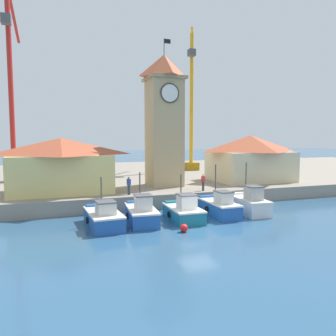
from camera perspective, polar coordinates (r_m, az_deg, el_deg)
ground_plane at (r=23.49m, az=5.21°, el=-10.44°), size 300.00×300.00×0.00m
quay_wharf at (r=48.49m, az=-8.00°, el=-1.54°), size 120.00×40.00×1.31m
fishing_boat_far_left at (r=24.14m, az=-11.17°, el=-8.38°), size 2.41×4.96×3.51m
fishing_boat_left_outer at (r=24.73m, az=-4.65°, el=-7.81°), size 2.39×4.86×3.75m
fishing_boat_left_inner at (r=25.46m, az=2.71°, el=-7.53°), size 2.31×4.37×3.52m
fishing_boat_mid_left at (r=27.25m, az=8.84°, el=-6.66°), size 1.95×4.72×4.16m
fishing_boat_center at (r=28.74m, az=13.92°, el=-5.98°), size 2.33×4.77×4.25m
clock_tower at (r=34.66m, az=-0.67°, el=8.73°), size 3.83×3.83×15.21m
warehouse_left at (r=31.80m, az=-18.10°, el=0.56°), size 9.36×6.17×5.05m
warehouse_right at (r=39.88m, az=14.11°, el=1.80°), size 9.01×7.19×5.36m
port_crane_near at (r=51.63m, az=4.10°, el=8.88°), size 3.79×7.44×21.90m
port_crane_far at (r=42.07m, az=-25.53°, el=9.59°), size 2.00×10.14×22.44m
mooring_buoy at (r=22.52m, az=2.78°, el=-10.40°), size 0.55×0.55×0.55m
dock_worker_near_tower at (r=29.32m, az=-6.84°, el=-3.01°), size 0.34×0.22×1.62m
dock_worker_along_quay at (r=31.47m, az=6.14°, el=-2.44°), size 0.34×0.22×1.62m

